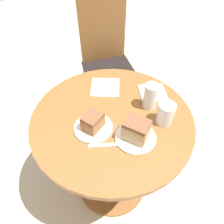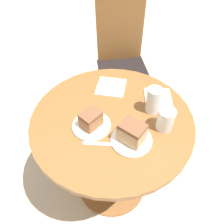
% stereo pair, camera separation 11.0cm
% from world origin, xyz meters
% --- Properties ---
extents(ground_plane, '(8.00, 8.00, 0.00)m').
position_xyz_m(ground_plane, '(0.00, 0.00, 0.00)').
color(ground_plane, beige).
extents(table, '(0.84, 0.84, 0.76)m').
position_xyz_m(table, '(0.00, 0.00, 0.55)').
color(table, brown).
rests_on(table, ground_plane).
extents(chair, '(0.47, 0.51, 1.01)m').
position_xyz_m(chair, '(0.11, 0.85, 0.51)').
color(chair, brown).
rests_on(chair, ground_plane).
extents(plate_near, '(0.19, 0.19, 0.01)m').
position_xyz_m(plate_near, '(-0.10, -0.06, 0.77)').
color(plate_near, white).
rests_on(plate_near, table).
extents(plate_far, '(0.20, 0.20, 0.01)m').
position_xyz_m(plate_far, '(0.09, -0.15, 0.77)').
color(plate_far, white).
rests_on(plate_far, table).
extents(cake_slice_near, '(0.12, 0.12, 0.08)m').
position_xyz_m(cake_slice_near, '(-0.10, -0.06, 0.81)').
color(cake_slice_near, '#9E6B42').
rests_on(cake_slice_near, plate_near).
extents(cake_slice_far, '(0.14, 0.14, 0.10)m').
position_xyz_m(cake_slice_far, '(0.09, -0.15, 0.82)').
color(cake_slice_far, tan).
rests_on(cake_slice_far, plate_far).
extents(glass_lemonade, '(0.07, 0.07, 0.14)m').
position_xyz_m(glass_lemonade, '(0.21, 0.05, 0.82)').
color(glass_lemonade, beige).
rests_on(glass_lemonade, table).
extents(glass_water, '(0.08, 0.08, 0.12)m').
position_xyz_m(glass_water, '(0.25, -0.07, 0.81)').
color(glass_water, silver).
rests_on(glass_water, table).
extents(napkin_stack, '(0.19, 0.19, 0.01)m').
position_xyz_m(napkin_stack, '(0.00, 0.24, 0.76)').
color(napkin_stack, white).
rests_on(napkin_stack, table).
extents(fork, '(0.18, 0.04, 0.00)m').
position_xyz_m(fork, '(-0.05, -0.17, 0.76)').
color(fork, silver).
rests_on(fork, table).
extents(napkin_side, '(0.16, 0.16, 0.01)m').
position_xyz_m(napkin_side, '(0.26, 0.14, 0.76)').
color(napkin_side, white).
rests_on(napkin_side, table).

